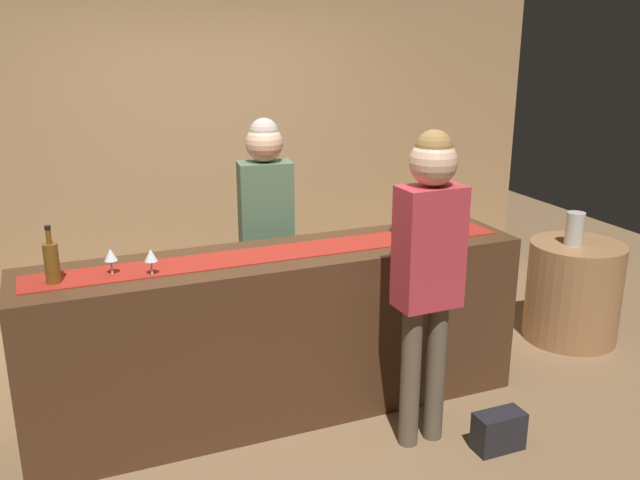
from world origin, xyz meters
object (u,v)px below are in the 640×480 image
object	(u,v)px
vase_on_side_table	(575,229)
wine_bottle_clear	(436,219)
bartender	(266,218)
handbag	(499,431)
wine_bottle_green	(399,218)
round_side_table	(573,291)
wine_glass_mid_counter	(111,256)
wine_bottle_amber	(52,262)
wine_glass_near_customer	(151,256)
customer_sipping	(429,256)

from	to	relation	value
vase_on_side_table	wine_bottle_clear	bearing A→B (deg)	-171.40
bartender	handbag	distance (m)	1.91
wine_bottle_clear	bartender	size ratio (longest dim) A/B	0.18
wine_bottle_green	round_side_table	bearing A→B (deg)	3.44
vase_on_side_table	wine_glass_mid_counter	bearing A→B (deg)	-177.20
wine_bottle_amber	wine_bottle_clear	xyz separation A→B (m)	(2.20, -0.02, 0.00)
wine_bottle_clear	bartender	bearing A→B (deg)	144.61
wine_bottle_clear	wine_bottle_green	distance (m)	0.22
wine_bottle_amber	wine_glass_near_customer	size ratio (longest dim) A/B	2.10
wine_glass_near_customer	bartender	bearing A→B (deg)	38.93
wine_bottle_green	round_side_table	size ratio (longest dim) A/B	0.41
wine_bottle_clear	round_side_table	bearing A→B (deg)	8.44
bartender	round_side_table	xyz separation A→B (m)	(2.23, -0.43, -0.68)
wine_bottle_clear	wine_glass_near_customer	bearing A→B (deg)	-178.33
wine_glass_mid_counter	handbag	xyz separation A→B (m)	(1.89, -0.84, -1.00)
wine_glass_near_customer	wine_glass_mid_counter	xyz separation A→B (m)	(-0.19, 0.09, 0.00)
wine_glass_near_customer	customer_sipping	size ratio (longest dim) A/B	0.08
wine_glass_mid_counter	handbag	world-z (taller)	wine_glass_mid_counter
wine_bottle_clear	wine_bottle_amber	bearing A→B (deg)	179.59
wine_bottle_amber	wine_bottle_green	size ratio (longest dim) A/B	1.00
wine_bottle_green	vase_on_side_table	bearing A→B (deg)	3.39
wine_bottle_green	handbag	distance (m)	1.36
wine_glass_near_customer	handbag	size ratio (longest dim) A/B	0.51
wine_bottle_clear	customer_sipping	xyz separation A→B (m)	(-0.38, -0.56, -0.02)
wine_bottle_amber	round_side_table	size ratio (longest dim) A/B	0.41
round_side_table	vase_on_side_table	xyz separation A→B (m)	(-0.06, -0.00, 0.49)
vase_on_side_table	handbag	bearing A→B (deg)	-142.91
vase_on_side_table	handbag	size ratio (longest dim) A/B	0.86
wine_bottle_amber	wine_glass_near_customer	xyz separation A→B (m)	(0.48, -0.07, -0.01)
wine_glass_near_customer	customer_sipping	bearing A→B (deg)	-20.67
vase_on_side_table	wine_bottle_green	bearing A→B (deg)	-176.61
wine_bottle_clear	wine_glass_near_customer	distance (m)	1.73
customer_sipping	vase_on_side_table	xyz separation A→B (m)	(1.67, 0.75, -0.23)
wine_bottle_clear	wine_glass_near_customer	xyz separation A→B (m)	(-1.73, -0.05, -0.01)
customer_sipping	vase_on_side_table	distance (m)	1.84
wine_glass_near_customer	customer_sipping	xyz separation A→B (m)	(1.35, -0.51, -0.01)
wine_bottle_green	wine_glass_near_customer	size ratio (longest dim) A/B	2.10
wine_bottle_clear	vase_on_side_table	size ratio (longest dim) A/B	1.26
wine_glass_near_customer	wine_glass_mid_counter	bearing A→B (deg)	155.19
wine_bottle_amber	wine_bottle_green	bearing A→B (deg)	2.60
wine_bottle_green	bartender	distance (m)	0.87
customer_sipping	round_side_table	bearing A→B (deg)	22.47
wine_bottle_amber	wine_bottle_clear	distance (m)	2.20
wine_bottle_clear	round_side_table	world-z (taller)	wine_bottle_clear
wine_bottle_amber	customer_sipping	xyz separation A→B (m)	(1.82, -0.57, -0.02)
wine_bottle_amber	wine_glass_mid_counter	bearing A→B (deg)	4.43
wine_bottle_clear	round_side_table	distance (m)	1.55
customer_sipping	vase_on_side_table	world-z (taller)	customer_sipping
round_side_table	vase_on_side_table	bearing A→B (deg)	-175.28
bartender	customer_sipping	size ratio (longest dim) A/B	0.97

